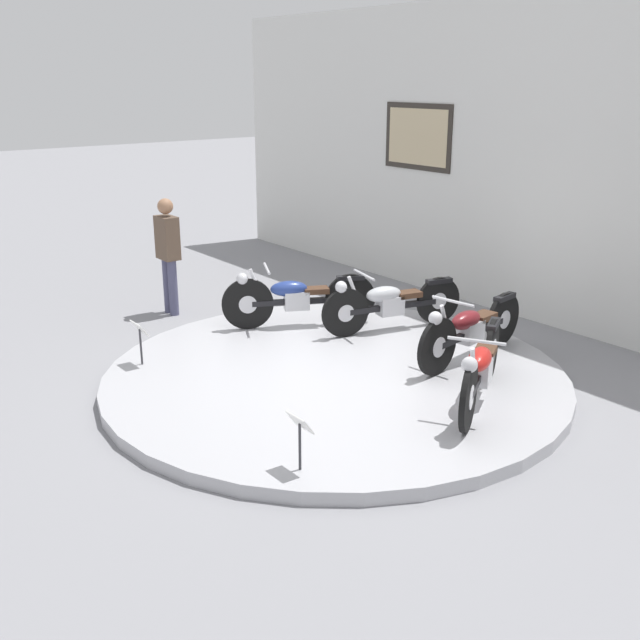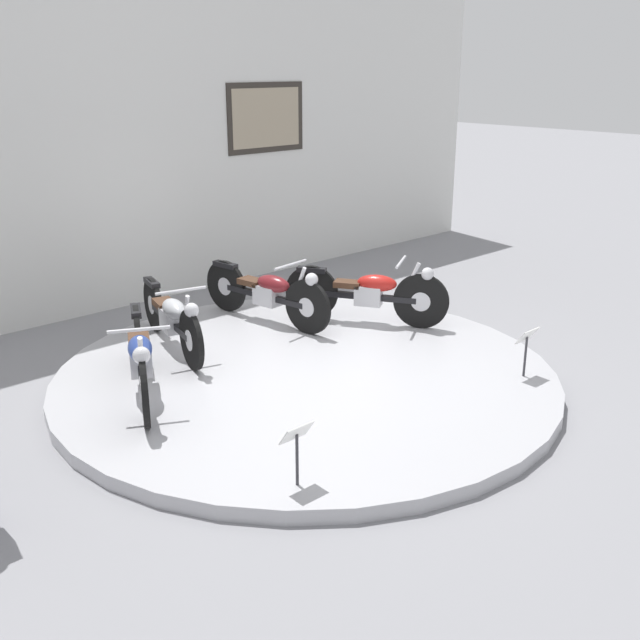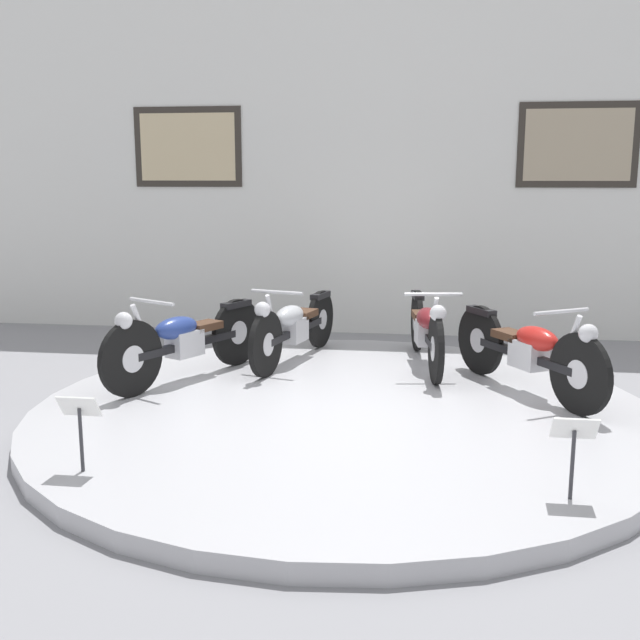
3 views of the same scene
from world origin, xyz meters
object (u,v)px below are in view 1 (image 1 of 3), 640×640
motorcycle_red (481,367)px  info_placard_front_centre (300,430)px  motorcycle_maroon (470,328)px  motorcycle_silver (390,302)px  visitor_standing (168,250)px  motorcycle_blue (296,297)px  info_placard_front_left (140,334)px

motorcycle_red → info_placard_front_centre: size_ratio=3.42×
motorcycle_red → motorcycle_maroon: bearing=136.1°
motorcycle_silver → info_placard_front_centre: motorcycle_silver is taller
motorcycle_maroon → visitor_standing: (-4.09, -1.70, 0.41)m
motorcycle_silver → visitor_standing: size_ratio=1.16×
motorcycle_blue → motorcycle_maroon: bearing=20.9°
motorcycle_blue → motorcycle_silver: size_ratio=0.94×
motorcycle_blue → info_placard_front_centre: bearing=-35.7°
motorcycle_maroon → info_placard_front_left: 3.75m
motorcycle_red → info_placard_front_centre: 2.20m
info_placard_front_left → info_placard_front_centre: size_ratio=1.00×
motorcycle_blue → visitor_standing: size_ratio=1.10×
info_placard_front_left → motorcycle_maroon: bearing=54.4°
motorcycle_silver → motorcycle_red: motorcycle_red is taller
motorcycle_red → info_placard_front_left: size_ratio=3.42×
motorcycle_blue → motorcycle_maroon: motorcycle_blue is taller
motorcycle_red → info_placard_front_left: 3.77m
motorcycle_blue → motorcycle_silver: 1.21m
motorcycle_maroon → motorcycle_silver: bearing=-180.0°
motorcycle_silver → info_placard_front_centre: (2.19, -3.04, -0.01)m
motorcycle_maroon → info_placard_front_left: bearing=-125.6°
motorcycle_silver → motorcycle_red: bearing=-20.8°
motorcycle_silver → info_placard_front_left: size_ratio=3.77×
motorcycle_red → info_placard_front_left: (-3.06, -2.20, -0.03)m
info_placard_front_left → info_placard_front_centre: bearing=0.0°
motorcycle_red → info_placard_front_centre: (-0.03, -2.20, -0.03)m
motorcycle_blue → info_placard_front_centre: motorcycle_blue is taller
motorcycle_silver → info_placard_front_left: (-0.85, -3.04, -0.01)m
motorcycle_maroon → motorcycle_red: (0.88, -0.84, 0.00)m
motorcycle_silver → info_placard_front_centre: size_ratio=3.77×
motorcycle_silver → motorcycle_blue: bearing=-135.9°
motorcycle_maroon → motorcycle_blue: bearing=-159.1°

